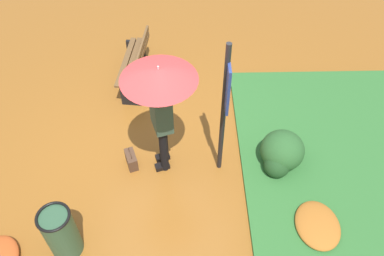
{
  "coord_description": "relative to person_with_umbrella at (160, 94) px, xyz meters",
  "views": [
    {
      "loc": [
        3.81,
        0.43,
        4.97
      ],
      "look_at": [
        0.07,
        0.52,
        0.85
      ],
      "focal_mm": 37.23,
      "sensor_mm": 36.0,
      "label": 1
    }
  ],
  "objects": [
    {
      "name": "ground_plane",
      "position": [
        -0.11,
        -0.11,
        -1.55
      ],
      "size": [
        18.0,
        18.0,
        0.0
      ],
      "primitive_type": "plane",
      "color": "brown"
    },
    {
      "name": "grass_verge",
      "position": [
        0.22,
        3.17,
        -1.53
      ],
      "size": [
        4.8,
        4.0,
        0.05
      ],
      "color": "#2D662D",
      "rests_on": "ground_plane"
    },
    {
      "name": "person_with_umbrella",
      "position": [
        0.0,
        0.0,
        0.0
      ],
      "size": [
        0.96,
        0.96,
        2.04
      ],
      "color": "black",
      "rests_on": "ground_plane"
    },
    {
      "name": "info_sign_post",
      "position": [
        -0.0,
        0.83,
        -0.11
      ],
      "size": [
        0.44,
        0.07,
        2.3
      ],
      "color": "black",
      "rests_on": "ground_plane"
    },
    {
      "name": "handbag",
      "position": [
        -0.07,
        -0.53,
        -1.42
      ],
      "size": [
        0.33,
        0.23,
        0.37
      ],
      "color": "#4C3323",
      "rests_on": "ground_plane"
    },
    {
      "name": "park_bench",
      "position": [
        -2.05,
        -0.58,
        -1.15
      ],
      "size": [
        1.4,
        0.53,
        0.75
      ],
      "color": "black",
      "rests_on": "ground_plane"
    },
    {
      "name": "trash_bin",
      "position": [
        1.3,
        -1.26,
        -1.13
      ],
      "size": [
        0.42,
        0.42,
        0.83
      ],
      "color": "#2D5138",
      "rests_on": "ground_plane"
    },
    {
      "name": "shrub_cluster",
      "position": [
        -0.02,
        1.75,
        -1.27
      ],
      "size": [
        0.73,
        0.66,
        0.6
      ],
      "color": "#285628",
      "rests_on": "ground_plane"
    },
    {
      "name": "leaf_pile_near_person",
      "position": [
        1.09,
        2.09,
        -1.47
      ],
      "size": [
        0.76,
        0.61,
        0.17
      ],
      "color": "#A86023",
      "rests_on": "ground_plane"
    }
  ]
}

